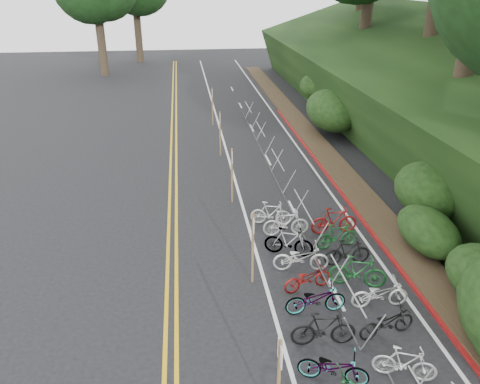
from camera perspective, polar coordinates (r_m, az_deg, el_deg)
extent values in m
cube|color=gold|center=(19.65, -8.64, -2.90)|extent=(0.12, 80.00, 0.01)
cube|color=gold|center=(19.64, -7.77, -2.85)|extent=(0.12, 80.00, 0.01)
cube|color=silver|center=(19.77, 0.51, -2.41)|extent=(0.12, 80.00, 0.01)
cube|color=silver|center=(20.70, 12.12, -1.70)|extent=(0.12, 80.00, 0.01)
cube|color=silver|center=(15.22, 11.64, -12.15)|extent=(0.10, 1.60, 0.01)
cube|color=silver|center=(20.13, 6.45, -2.06)|extent=(0.10, 1.60, 0.01)
cube|color=silver|center=(25.51, 3.42, 3.95)|extent=(0.10, 1.60, 0.01)
cube|color=silver|center=(31.12, 1.45, 7.83)|extent=(0.10, 1.60, 0.01)
cube|color=silver|center=(36.85, 0.06, 10.51)|extent=(0.10, 1.60, 0.01)
cube|color=silver|center=(42.65, -0.97, 12.46)|extent=(0.10, 1.60, 0.01)
cube|color=maroon|center=(22.54, 11.76, 0.71)|extent=(0.25, 28.00, 0.10)
cube|color=black|center=(33.56, 19.80, 12.59)|extent=(12.32, 44.00, 9.11)
cube|color=#382819|center=(31.73, 7.41, 8.11)|extent=(1.40, 44.00, 0.16)
ellipsoid|color=#284C19|center=(19.54, 22.17, 0.32)|extent=(2.60, 3.64, 2.08)
ellipsoid|color=#284C19|center=(24.91, 18.44, 7.03)|extent=(2.20, 3.08, 1.76)
ellipsoid|color=#284C19|center=(29.88, 11.14, 9.77)|extent=(3.00, 4.20, 2.40)
ellipsoid|color=#284C19|center=(35.62, 9.34, 12.54)|extent=(2.40, 3.36, 1.92)
ellipsoid|color=#284C19|center=(39.63, 9.67, 14.73)|extent=(2.80, 3.92, 2.24)
ellipsoid|color=#284C19|center=(17.78, 21.94, -4.39)|extent=(1.80, 2.52, 1.44)
ellipsoid|color=#284C19|center=(28.60, 16.80, 10.68)|extent=(3.20, 4.48, 2.56)
cylinder|color=#2D2319|center=(23.24, 26.00, 14.78)|extent=(0.87, 0.87, 6.93)
cylinder|color=#2D2319|center=(31.27, 22.63, 19.47)|extent=(0.92, 0.92, 7.85)
cylinder|color=#2D2319|center=(38.18, 15.07, 19.40)|extent=(0.84, 0.84, 6.47)
cylinder|color=#2D2319|center=(46.47, 14.56, 21.70)|extent=(0.89, 0.89, 7.39)
cylinder|color=#2D2319|center=(50.40, -16.50, 16.85)|extent=(0.82, 0.82, 6.01)
cylinder|color=#2D2319|center=(57.98, -12.26, 17.94)|extent=(0.80, 0.80, 5.54)
cylinder|color=#A4A4A5|center=(13.77, 12.93, -10.80)|extent=(0.05, 3.00, 0.05)
cylinder|color=#A4A4A5|center=(13.02, 13.54, -16.50)|extent=(0.58, 0.04, 1.13)
cylinder|color=#A4A4A5|center=(13.20, 15.92, -16.13)|extent=(0.58, 0.04, 1.13)
cylinder|color=#A4A4A5|center=(15.10, 9.97, -9.68)|extent=(0.58, 0.04, 1.13)
cylinder|color=#A4A4A5|center=(15.26, 12.01, -9.47)|extent=(0.58, 0.04, 1.13)
cylinder|color=#A4A4A5|center=(17.87, 7.75, -1.64)|extent=(0.05, 3.00, 0.05)
cylinder|color=#A4A4A5|center=(16.88, 7.88, -5.54)|extent=(0.58, 0.04, 1.13)
cylinder|color=#A4A4A5|center=(17.02, 9.72, -5.39)|extent=(0.58, 0.04, 1.13)
cylinder|color=#A4A4A5|center=(19.27, 5.83, -1.40)|extent=(0.58, 0.04, 1.13)
cylinder|color=#A4A4A5|center=(19.40, 7.45, -1.31)|extent=(0.58, 0.04, 1.13)
cylinder|color=#A4A4A5|center=(22.33, 4.61, 3.99)|extent=(0.05, 3.00, 0.05)
cylinder|color=#A4A4A5|center=(21.22, 4.56, 1.18)|extent=(0.58, 0.04, 1.13)
cylinder|color=#A4A4A5|center=(21.34, 6.03, 1.25)|extent=(0.58, 0.04, 1.13)
cylinder|color=#A4A4A5|center=(23.77, 3.24, 3.85)|extent=(0.58, 0.04, 1.13)
cylinder|color=#A4A4A5|center=(23.87, 4.57, 3.90)|extent=(0.58, 0.04, 1.13)
cylinder|color=#A4A4A5|center=(26.99, 2.51, 7.71)|extent=(0.05, 3.00, 0.05)
cylinder|color=#A4A4A5|center=(25.81, 2.38, 5.57)|extent=(0.58, 0.04, 1.13)
cylinder|color=#A4A4A5|center=(25.90, 3.61, 5.62)|extent=(0.58, 0.04, 1.13)
cylinder|color=#A4A4A5|center=(28.44, 1.47, 7.40)|extent=(0.58, 0.04, 1.13)
cylinder|color=#A4A4A5|center=(28.52, 2.59, 7.44)|extent=(0.58, 0.04, 1.13)
cylinder|color=#A4A4A5|center=(31.75, 1.02, 10.32)|extent=(0.05, 3.00, 0.05)
cylinder|color=#A4A4A5|center=(30.52, 0.86, 8.62)|extent=(0.58, 0.04, 1.13)
cylinder|color=#A4A4A5|center=(30.60, 1.91, 8.65)|extent=(0.58, 0.04, 1.13)
cylinder|color=#A4A4A5|center=(33.20, 0.18, 9.94)|extent=(0.58, 0.04, 1.13)
cylinder|color=#A4A4A5|center=(33.27, 1.15, 9.97)|extent=(0.58, 0.04, 1.13)
cube|color=silver|center=(9.97, 4.90, -19.03)|extent=(0.02, 0.40, 0.50)
cylinder|color=brown|center=(14.79, 1.56, -6.93)|extent=(0.08, 0.08, 2.50)
cube|color=silver|center=(14.34, 1.60, -3.87)|extent=(0.02, 0.40, 0.50)
cylinder|color=brown|center=(20.11, -0.98, 1.98)|extent=(0.08, 0.08, 2.50)
cube|color=silver|center=(19.78, -1.00, 4.39)|extent=(0.02, 0.40, 0.50)
cylinder|color=brown|center=(25.73, -2.44, 7.09)|extent=(0.08, 0.08, 2.50)
cube|color=silver|center=(25.47, -2.47, 9.02)|extent=(0.02, 0.40, 0.50)
cylinder|color=brown|center=(31.48, -3.38, 10.35)|extent=(0.08, 0.08, 2.50)
cube|color=silver|center=(31.27, -3.42, 11.95)|extent=(0.02, 0.40, 0.50)
imported|color=slate|center=(12.24, 11.31, -20.20)|extent=(1.18, 1.83, 0.91)
imported|color=beige|center=(12.76, 19.45, -19.07)|extent=(0.98, 1.60, 0.93)
imported|color=black|center=(13.10, 10.15, -16.08)|extent=(0.61, 1.79, 1.06)
imported|color=black|center=(13.83, 17.48, -14.90)|extent=(0.93, 1.79, 0.89)
imported|color=slate|center=(14.15, 9.20, -12.74)|extent=(0.70, 1.84, 0.95)
imported|color=beige|center=(14.81, 16.70, -11.77)|extent=(0.63, 1.75, 0.91)
imported|color=maroon|center=(15.06, 8.24, -10.32)|extent=(0.97, 1.73, 0.86)
imported|color=#144C1E|center=(15.46, 14.16, -9.35)|extent=(1.05, 1.88, 1.09)
imported|color=beige|center=(15.90, 7.44, -7.91)|extent=(0.85, 1.93, 0.98)
imported|color=black|center=(16.48, 12.96, -7.12)|extent=(0.52, 1.65, 0.98)
imported|color=slate|center=(16.67, 5.96, -6.04)|extent=(1.09, 1.82, 1.05)
imported|color=#144C1E|center=(17.37, 11.73, -5.23)|extent=(0.73, 1.70, 0.99)
imported|color=beige|center=(17.86, 5.63, -3.77)|extent=(0.53, 1.78, 1.07)
imported|color=maroon|center=(18.28, 11.40, -3.42)|extent=(0.55, 1.84, 1.10)
imported|color=beige|center=(18.62, 3.80, -2.59)|extent=(0.85, 1.70, 0.99)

